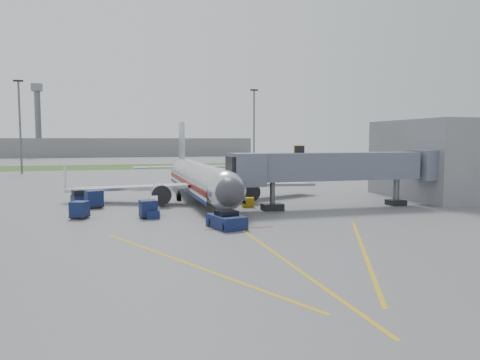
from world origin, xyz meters
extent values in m
plane|color=#565659|center=(0.00, 0.00, 0.00)|extent=(400.00, 400.00, 0.00)
cube|color=#2D4C1E|center=(0.00, 90.00, 0.01)|extent=(300.00, 25.00, 0.01)
cube|color=gold|center=(0.00, -2.00, 0.00)|extent=(0.25, 50.00, 0.01)
cube|color=maroon|center=(0.00, -4.00, 0.00)|extent=(6.00, 0.25, 0.01)
cube|color=gold|center=(-6.00, -14.00, 0.00)|extent=(9.52, 20.04, 0.01)
cube|color=gold|center=(6.00, -14.00, 0.00)|extent=(9.52, 20.04, 0.01)
cylinder|color=silver|center=(0.00, 15.00, 2.70)|extent=(3.80, 28.00, 3.80)
sphere|color=silver|center=(0.00, 1.00, 2.70)|extent=(3.80, 3.80, 3.80)
sphere|color=#38383D|center=(0.00, -0.30, 2.70)|extent=(2.74, 2.74, 2.74)
cube|color=black|center=(0.00, 0.60, 3.25)|extent=(2.20, 1.20, 0.55)
cone|color=silver|center=(0.00, 31.50, 2.70)|extent=(3.80, 5.00, 3.80)
cube|color=#B7BAC1|center=(0.00, 31.00, 6.70)|extent=(0.35, 4.20, 7.00)
cube|color=#B7BAC1|center=(-8.50, 15.00, 1.80)|extent=(15.10, 8.59, 1.13)
cube|color=#B7BAC1|center=(8.50, 15.00, 1.80)|extent=(15.10, 8.59, 1.13)
cylinder|color=silver|center=(-5.20, 12.00, 1.35)|extent=(2.10, 3.60, 2.10)
cylinder|color=silver|center=(5.20, 12.00, 1.35)|extent=(2.10, 3.60, 2.10)
cube|color=maroon|center=(1.92, 15.00, 2.35)|extent=(0.05, 28.00, 0.45)
cube|color=navy|center=(1.92, 15.00, 1.45)|extent=(0.05, 28.00, 0.35)
cylinder|color=black|center=(0.00, 2.00, 0.30)|extent=(0.28, 0.70, 0.70)
cylinder|color=black|center=(-2.60, 15.50, 0.45)|extent=(0.50, 1.00, 1.00)
cylinder|color=black|center=(2.60, 15.50, 0.45)|extent=(0.50, 1.00, 1.00)
cube|color=slate|center=(13.00, 5.00, 4.60)|extent=(20.00, 3.00, 3.00)
cube|color=slate|center=(3.20, 5.00, 4.40)|extent=(3.20, 3.60, 3.40)
cube|color=black|center=(2.00, 5.00, 4.40)|extent=(1.60, 3.00, 2.80)
cube|color=#D29D0C|center=(9.00, 5.00, 6.40)|extent=(1.20, 0.15, 1.00)
cylinder|color=#595B60|center=(6.00, 5.00, 1.55)|extent=(0.56, 0.56, 3.10)
cube|color=black|center=(6.00, 5.00, 0.35)|extent=(2.20, 1.60, 0.70)
cylinder|color=#595B60|center=(21.00, 5.00, 1.55)|extent=(0.70, 0.70, 3.10)
cube|color=black|center=(21.00, 5.00, 0.30)|extent=(1.80, 1.80, 0.60)
cube|color=slate|center=(25.00, 5.00, 4.60)|extent=(3.00, 4.00, 3.40)
cube|color=slate|center=(30.00, 10.00, 5.00)|extent=(10.00, 16.00, 10.00)
cylinder|color=#595B60|center=(-30.00, 70.00, 10.00)|extent=(0.44, 0.44, 20.00)
cube|color=black|center=(-30.00, 70.00, 20.20)|extent=(2.00, 0.40, 0.40)
cylinder|color=#595B60|center=(25.00, 75.00, 10.00)|extent=(0.44, 0.44, 20.00)
cube|color=black|center=(25.00, 75.00, 20.20)|extent=(2.00, 0.40, 0.40)
cube|color=slate|center=(-10.00, 170.00, 4.00)|extent=(120.00, 14.00, 8.00)
cylinder|color=#595B60|center=(-40.00, 165.00, 14.00)|extent=(2.40, 2.40, 28.00)
cube|color=slate|center=(-40.00, 165.00, 28.50)|extent=(4.00, 4.00, 3.00)
cube|color=#0D203C|center=(-1.05, -3.50, 0.55)|extent=(3.04, 4.06, 1.11)
cube|color=black|center=(-1.05, -3.50, 1.26)|extent=(1.96, 1.96, 0.50)
cylinder|color=black|center=(-1.61, -4.99, 0.40)|extent=(0.41, 0.84, 0.81)
cylinder|color=black|center=(0.15, -4.54, 0.40)|extent=(0.41, 0.84, 0.81)
cylinder|color=black|center=(-2.25, -2.46, 0.40)|extent=(0.41, 0.84, 0.81)
cylinder|color=black|center=(-0.50, -2.01, 0.40)|extent=(0.41, 0.84, 0.81)
cube|color=#0D203C|center=(-14.39, 15.12, 0.53)|extent=(1.86, 2.67, 0.97)
cube|color=black|center=(-14.39, 15.12, 1.35)|extent=(1.53, 1.80, 0.68)
cylinder|color=black|center=(-14.62, 14.16, 0.24)|extent=(0.34, 0.52, 0.48)
cylinder|color=black|center=(-13.69, 14.42, 0.24)|extent=(0.34, 0.52, 0.48)
cylinder|color=black|center=(-15.09, 15.83, 0.24)|extent=(0.34, 0.52, 0.48)
cylinder|color=black|center=(-14.16, 16.09, 0.24)|extent=(0.34, 0.52, 0.48)
cube|color=#0D203C|center=(-12.47, 11.80, 1.07)|extent=(2.17, 2.17, 1.74)
cube|color=black|center=(-12.47, 11.80, 0.20)|extent=(2.24, 2.24, 0.13)
cylinder|color=black|center=(-12.92, 10.96, 0.16)|extent=(0.33, 0.37, 0.31)
cylinder|color=black|center=(-11.63, 11.35, 0.16)|extent=(0.33, 0.37, 0.31)
cylinder|color=black|center=(-13.31, 12.25, 0.16)|extent=(0.33, 0.37, 0.31)
cylinder|color=black|center=(-12.02, 12.64, 0.16)|extent=(0.33, 0.37, 0.31)
cube|color=#0D203C|center=(-13.52, 4.93, 0.90)|extent=(1.92, 1.92, 1.47)
cube|color=black|center=(-13.52, 4.93, 0.17)|extent=(1.98, 1.98, 0.11)
cylinder|color=black|center=(-14.26, 4.62, 0.13)|extent=(0.29, 0.32, 0.26)
cylinder|color=black|center=(-13.21, 4.18, 0.13)|extent=(0.29, 0.32, 0.26)
cylinder|color=black|center=(-13.82, 5.67, 0.13)|extent=(0.29, 0.32, 0.26)
cylinder|color=black|center=(-12.77, 5.23, 0.13)|extent=(0.29, 0.32, 0.26)
cube|color=#0D203C|center=(-7.15, 3.55, 0.94)|extent=(1.74, 1.74, 1.53)
cube|color=black|center=(-7.15, 3.55, 0.18)|extent=(1.79, 1.79, 0.12)
cylinder|color=black|center=(-7.65, 2.88, 0.14)|extent=(0.26, 0.31, 0.28)
cylinder|color=black|center=(-6.48, 3.05, 0.14)|extent=(0.26, 0.31, 0.28)
cylinder|color=black|center=(-7.82, 4.05, 0.14)|extent=(0.26, 0.31, 0.28)
cylinder|color=black|center=(-6.65, 4.23, 0.14)|extent=(0.26, 0.31, 0.28)
cube|color=#0D203C|center=(-6.60, 4.00, 0.39)|extent=(1.53, 3.22, 0.78)
cube|color=black|center=(-6.56, 4.43, 1.21)|extent=(1.13, 3.54, 1.22)
cylinder|color=black|center=(-7.15, 2.93, 0.24)|extent=(0.24, 0.50, 0.48)
cylinder|color=black|center=(-6.29, 2.84, 0.24)|extent=(0.24, 0.50, 0.48)
cylinder|color=black|center=(-6.92, 5.16, 0.24)|extent=(0.24, 0.50, 0.48)
cylinder|color=black|center=(-6.06, 5.07, 0.24)|extent=(0.24, 0.50, 0.48)
cube|color=#D29D0C|center=(4.14, 8.00, 0.52)|extent=(1.41, 1.04, 1.04)
cylinder|color=black|center=(3.71, 8.06, 0.13)|extent=(0.21, 0.28, 0.26)
cylinder|color=black|center=(4.57, 7.94, 0.13)|extent=(0.21, 0.28, 0.26)
imported|color=#D7EA1B|center=(-6.72, 7.38, 0.75)|extent=(0.65, 0.55, 1.50)
camera|label=1|loc=(-10.17, -41.84, 7.56)|focal=35.00mm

